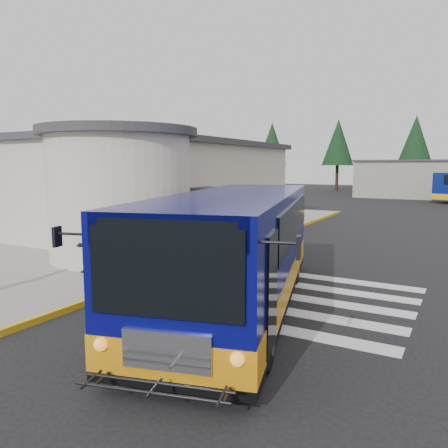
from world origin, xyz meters
The scene contains 8 objects.
ground centered at (0.00, 0.00, 0.00)m, with size 140.00×140.00×0.00m, color black.
sidewalk centered at (-9.00, 4.00, 0.07)m, with size 10.00×34.00×0.15m, color gray.
curb_strip centered at (-4.05, 4.00, 0.08)m, with size 0.12×34.00×0.16m, color gold.
station_building centered at (-10.84, 6.91, 2.57)m, with size 12.70×18.70×4.80m.
crosswalk centered at (-0.50, -0.80, 0.01)m, with size 8.00×5.35×0.01m.
transit_bus centered at (-0.56, -2.39, 1.40)m, with size 5.61×10.65×2.92m.
pedestrian_b centered at (-6.40, -1.91, 1.02)m, with size 0.84×0.66×1.73m, color black.
bollard centered at (-4.20, -2.62, 0.74)m, with size 0.10×0.10×1.19m, color black.
Camera 1 is at (4.39, -11.86, 3.59)m, focal length 35.00 mm.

